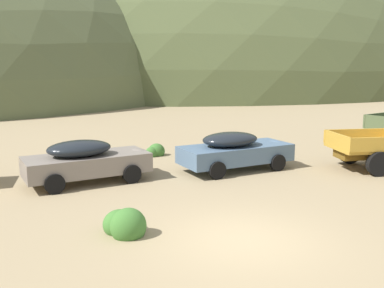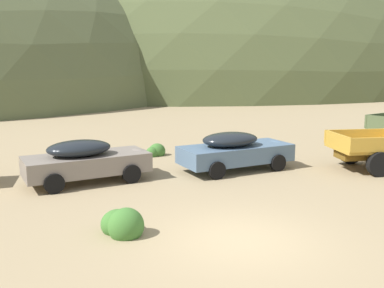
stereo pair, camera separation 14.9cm
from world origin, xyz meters
name	(u,v)px [view 2 (the right image)]	position (x,y,z in m)	size (l,w,h in m)	color
ground_plane	(240,240)	(0.00, 0.00, 0.00)	(300.00, 300.00, 0.00)	#998460
hill_distant	(198,86)	(22.46, 73.74, 0.00)	(97.06, 84.68, 53.30)	#4C5633
car_primer_gray	(91,160)	(-3.09, 6.57, 0.82)	(4.89, 2.66, 1.57)	slate
car_chalk_blue	(239,150)	(2.80, 6.73, 0.82)	(5.05, 2.63, 1.57)	slate
bush_near_barrel	(155,152)	(0.10, 10.39, 0.18)	(0.96, 0.78, 0.74)	#3D702D
bush_front_right	(122,225)	(-2.68, 1.23, 0.23)	(1.05, 1.15, 0.93)	#3D702D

